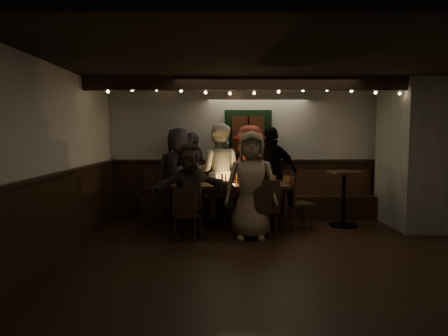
{
  "coord_description": "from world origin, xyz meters",
  "views": [
    {
      "loc": [
        -0.75,
        -5.64,
        1.66
      ],
      "look_at": [
        -0.69,
        1.6,
        1.05
      ],
      "focal_mm": 32.0,
      "sensor_mm": 36.0,
      "label": 1
    }
  ],
  "objects_px": {
    "person_c": "(218,172)",
    "high_top": "(344,191)",
    "dining_table": "(224,187)",
    "person_g": "(251,185)",
    "person_b": "(192,176)",
    "person_d": "(250,173)",
    "person_f": "(190,191)",
    "person_e": "(272,173)",
    "chair_near_left": "(186,210)",
    "chair_end": "(294,199)",
    "chair_near_right": "(264,205)",
    "person_a": "(179,174)"
  },
  "relations": [
    {
      "from": "chair_end",
      "to": "person_f",
      "type": "relative_size",
      "value": 0.61
    },
    {
      "from": "dining_table",
      "to": "chair_near_left",
      "type": "height_order",
      "value": "dining_table"
    },
    {
      "from": "chair_near_left",
      "to": "chair_near_right",
      "type": "xyz_separation_m",
      "value": [
        1.23,
        0.14,
        0.05
      ]
    },
    {
      "from": "chair_near_right",
      "to": "person_a",
      "type": "xyz_separation_m",
      "value": [
        -1.51,
        1.43,
        0.37
      ]
    },
    {
      "from": "dining_table",
      "to": "person_g",
      "type": "xyz_separation_m",
      "value": [
        0.43,
        -0.75,
        0.13
      ]
    },
    {
      "from": "dining_table",
      "to": "person_c",
      "type": "relative_size",
      "value": 1.2
    },
    {
      "from": "chair_end",
      "to": "high_top",
      "type": "height_order",
      "value": "high_top"
    },
    {
      "from": "person_d",
      "to": "person_g",
      "type": "relative_size",
      "value": 1.07
    },
    {
      "from": "person_e",
      "to": "person_g",
      "type": "bearing_deg",
      "value": 53.26
    },
    {
      "from": "person_b",
      "to": "person_g",
      "type": "height_order",
      "value": "person_g"
    },
    {
      "from": "person_a",
      "to": "person_d",
      "type": "distance_m",
      "value": 1.38
    },
    {
      "from": "chair_end",
      "to": "person_a",
      "type": "bearing_deg",
      "value": 160.78
    },
    {
      "from": "chair_near_right",
      "to": "high_top",
      "type": "bearing_deg",
      "value": 29.19
    },
    {
      "from": "person_c",
      "to": "high_top",
      "type": "bearing_deg",
      "value": 175.92
    },
    {
      "from": "person_b",
      "to": "person_e",
      "type": "bearing_deg",
      "value": -165.14
    },
    {
      "from": "person_a",
      "to": "chair_near_left",
      "type": "bearing_deg",
      "value": 89.22
    },
    {
      "from": "person_f",
      "to": "person_e",
      "type": "bearing_deg",
      "value": 22.88
    },
    {
      "from": "high_top",
      "to": "person_g",
      "type": "distance_m",
      "value": 1.96
    },
    {
      "from": "person_c",
      "to": "person_e",
      "type": "xyz_separation_m",
      "value": [
        1.03,
        0.02,
        -0.03
      ]
    },
    {
      "from": "person_b",
      "to": "person_c",
      "type": "bearing_deg",
      "value": -174.11
    },
    {
      "from": "person_d",
      "to": "person_c",
      "type": "bearing_deg",
      "value": -5.81
    },
    {
      "from": "dining_table",
      "to": "person_c",
      "type": "bearing_deg",
      "value": 99.16
    },
    {
      "from": "chair_near_left",
      "to": "chair_near_right",
      "type": "height_order",
      "value": "chair_near_right"
    },
    {
      "from": "person_b",
      "to": "person_f",
      "type": "bearing_deg",
      "value": 111.09
    },
    {
      "from": "dining_table",
      "to": "person_b",
      "type": "bearing_deg",
      "value": 129.84
    },
    {
      "from": "chair_near_right",
      "to": "person_g",
      "type": "height_order",
      "value": "person_g"
    },
    {
      "from": "chair_near_left",
      "to": "chair_end",
      "type": "distance_m",
      "value": 2.02
    },
    {
      "from": "chair_end",
      "to": "person_a",
      "type": "relative_size",
      "value": 0.52
    },
    {
      "from": "chair_end",
      "to": "person_b",
      "type": "height_order",
      "value": "person_b"
    },
    {
      "from": "chair_near_left",
      "to": "chair_end",
      "type": "height_order",
      "value": "chair_end"
    },
    {
      "from": "chair_end",
      "to": "person_c",
      "type": "distance_m",
      "value": 1.56
    },
    {
      "from": "person_e",
      "to": "high_top",
      "type": "bearing_deg",
      "value": 139.4
    },
    {
      "from": "chair_near_right",
      "to": "person_f",
      "type": "distance_m",
      "value": 1.2
    },
    {
      "from": "chair_near_right",
      "to": "person_c",
      "type": "distance_m",
      "value": 1.62
    },
    {
      "from": "chair_end",
      "to": "person_b",
      "type": "xyz_separation_m",
      "value": [
        -1.86,
        0.8,
        0.33
      ]
    },
    {
      "from": "person_c",
      "to": "person_e",
      "type": "height_order",
      "value": "person_c"
    },
    {
      "from": "person_g",
      "to": "person_e",
      "type": "bearing_deg",
      "value": 73.61
    },
    {
      "from": "chair_near_right",
      "to": "person_e",
      "type": "height_order",
      "value": "person_e"
    },
    {
      "from": "person_b",
      "to": "person_g",
      "type": "relative_size",
      "value": 0.99
    },
    {
      "from": "chair_near_right",
      "to": "person_g",
      "type": "bearing_deg",
      "value": 178.63
    },
    {
      "from": "chair_near_left",
      "to": "person_d",
      "type": "bearing_deg",
      "value": 55.34
    },
    {
      "from": "person_d",
      "to": "person_e",
      "type": "bearing_deg",
      "value": 160.79
    },
    {
      "from": "chair_end",
      "to": "person_g",
      "type": "relative_size",
      "value": 0.54
    },
    {
      "from": "person_d",
      "to": "person_f",
      "type": "distance_m",
      "value": 1.81
    },
    {
      "from": "high_top",
      "to": "person_g",
      "type": "bearing_deg",
      "value": -153.96
    },
    {
      "from": "person_a",
      "to": "person_g",
      "type": "distance_m",
      "value": 1.93
    },
    {
      "from": "person_a",
      "to": "chair_near_right",
      "type": "bearing_deg",
      "value": 125.8
    },
    {
      "from": "dining_table",
      "to": "person_g",
      "type": "relative_size",
      "value": 1.3
    },
    {
      "from": "dining_table",
      "to": "chair_end",
      "type": "distance_m",
      "value": 1.26
    },
    {
      "from": "high_top",
      "to": "chair_near_left",
      "type": "bearing_deg",
      "value": -160.11
    }
  ]
}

